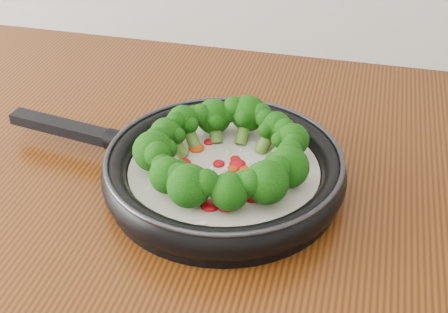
# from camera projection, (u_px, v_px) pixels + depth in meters

# --- Properties ---
(skillet) EXTENTS (0.51, 0.36, 0.09)m
(skillet) POSITION_uv_depth(u_px,v_px,m) (222.00, 166.00, 0.78)
(skillet) COLOR black
(skillet) RESTS_ON counter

